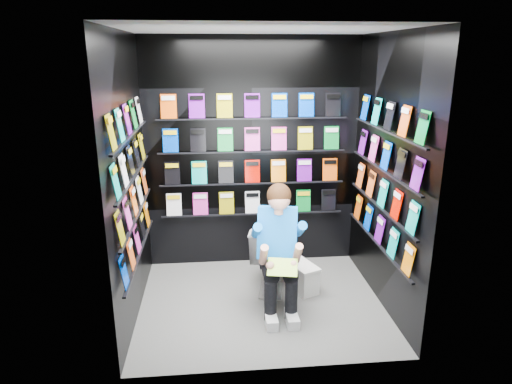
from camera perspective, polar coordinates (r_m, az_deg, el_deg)
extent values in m
plane|color=#5D5D5B|center=(4.72, 0.65, -13.71)|extent=(2.40, 2.40, 0.00)
plane|color=white|center=(4.06, 0.78, 19.70)|extent=(2.40, 2.40, 0.00)
cube|color=black|center=(5.17, -0.49, 4.62)|extent=(2.40, 0.04, 2.60)
cube|color=black|center=(3.26, 2.61, -2.90)|extent=(2.40, 0.04, 2.60)
cube|color=black|center=(4.25, -15.60, 1.24)|extent=(0.04, 2.00, 2.60)
cube|color=black|center=(4.49, 16.12, 2.03)|extent=(0.04, 2.00, 2.60)
imported|color=silver|center=(4.87, 1.97, -7.81)|extent=(0.56, 0.82, 0.73)
cube|color=white|center=(4.91, 5.83, -10.67)|extent=(0.32, 0.40, 0.27)
cube|color=white|center=(4.85, 5.89, -9.14)|extent=(0.34, 0.43, 0.03)
cube|color=green|center=(4.12, 3.33, -9.36)|extent=(0.29, 0.21, 0.11)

